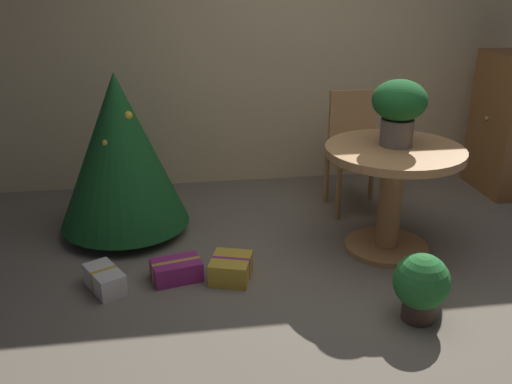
{
  "coord_description": "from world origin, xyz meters",
  "views": [
    {
      "loc": [
        -1.08,
        -3.04,
        1.96
      ],
      "look_at": [
        -0.57,
        0.29,
        0.62
      ],
      "focal_mm": 40.98,
      "sensor_mm": 36.0,
      "label": 1
    }
  ],
  "objects_px": {
    "gift_box_cream": "(105,280)",
    "gift_box_gold": "(231,268)",
    "holiday_tree": "(120,151)",
    "flower_vase": "(399,107)",
    "gift_box_purple": "(177,270)",
    "wooden_cabinet": "(511,124)",
    "wooden_chair_far": "(355,145)",
    "potted_plant": "(421,285)",
    "round_dining_table": "(392,179)"
  },
  "relations": [
    {
      "from": "gift_box_purple",
      "to": "wooden_cabinet",
      "type": "bearing_deg",
      "value": 21.68
    },
    {
      "from": "round_dining_table",
      "to": "wooden_chair_far",
      "type": "height_order",
      "value": "wooden_chair_far"
    },
    {
      "from": "wooden_chair_far",
      "to": "potted_plant",
      "type": "distance_m",
      "value": 1.74
    },
    {
      "from": "gift_box_gold",
      "to": "gift_box_purple",
      "type": "bearing_deg",
      "value": 172.72
    },
    {
      "from": "gift_box_cream",
      "to": "gift_box_gold",
      "type": "distance_m",
      "value": 0.81
    },
    {
      "from": "wooden_chair_far",
      "to": "potted_plant",
      "type": "relative_size",
      "value": 2.36
    },
    {
      "from": "flower_vase",
      "to": "wooden_cabinet",
      "type": "relative_size",
      "value": 0.37
    },
    {
      "from": "gift_box_gold",
      "to": "round_dining_table",
      "type": "bearing_deg",
      "value": 11.89
    },
    {
      "from": "holiday_tree",
      "to": "gift_box_gold",
      "type": "distance_m",
      "value": 1.24
    },
    {
      "from": "wooden_chair_far",
      "to": "gift_box_cream",
      "type": "xyz_separation_m",
      "value": [
        -1.97,
        -1.1,
        -0.47
      ]
    },
    {
      "from": "round_dining_table",
      "to": "potted_plant",
      "type": "distance_m",
      "value": 0.94
    },
    {
      "from": "wooden_chair_far",
      "to": "gift_box_cream",
      "type": "height_order",
      "value": "wooden_chair_far"
    },
    {
      "from": "holiday_tree",
      "to": "gift_box_cream",
      "type": "relative_size",
      "value": 3.45
    },
    {
      "from": "gift_box_gold",
      "to": "gift_box_purple",
      "type": "relative_size",
      "value": 0.98
    },
    {
      "from": "wooden_chair_far",
      "to": "gift_box_gold",
      "type": "distance_m",
      "value": 1.65
    },
    {
      "from": "gift_box_purple",
      "to": "round_dining_table",
      "type": "bearing_deg",
      "value": 7.5
    },
    {
      "from": "flower_vase",
      "to": "wooden_cabinet",
      "type": "xyz_separation_m",
      "value": [
        1.45,
        0.94,
        -0.43
      ]
    },
    {
      "from": "round_dining_table",
      "to": "holiday_tree",
      "type": "xyz_separation_m",
      "value": [
        -1.88,
        0.58,
        0.12
      ]
    },
    {
      "from": "round_dining_table",
      "to": "gift_box_gold",
      "type": "relative_size",
      "value": 2.75
    },
    {
      "from": "gift_box_gold",
      "to": "flower_vase",
      "type": "bearing_deg",
      "value": 13.72
    },
    {
      "from": "holiday_tree",
      "to": "gift_box_gold",
      "type": "bearing_deg",
      "value": -49.22
    },
    {
      "from": "flower_vase",
      "to": "wooden_chair_far",
      "type": "height_order",
      "value": "flower_vase"
    },
    {
      "from": "wooden_chair_far",
      "to": "wooden_cabinet",
      "type": "bearing_deg",
      "value": 5.93
    },
    {
      "from": "wooden_chair_far",
      "to": "gift_box_purple",
      "type": "bearing_deg",
      "value": -145.69
    },
    {
      "from": "round_dining_table",
      "to": "potted_plant",
      "type": "xyz_separation_m",
      "value": [
        -0.14,
        -0.88,
        -0.31
      ]
    },
    {
      "from": "holiday_tree",
      "to": "round_dining_table",
      "type": "bearing_deg",
      "value": -17.26
    },
    {
      "from": "round_dining_table",
      "to": "wooden_cabinet",
      "type": "distance_m",
      "value": 1.77
    },
    {
      "from": "wooden_chair_far",
      "to": "flower_vase",
      "type": "bearing_deg",
      "value": -88.63
    },
    {
      "from": "holiday_tree",
      "to": "potted_plant",
      "type": "height_order",
      "value": "holiday_tree"
    },
    {
      "from": "round_dining_table",
      "to": "gift_box_cream",
      "type": "xyz_separation_m",
      "value": [
        -1.97,
        -0.26,
        -0.47
      ]
    },
    {
      "from": "potted_plant",
      "to": "round_dining_table",
      "type": "bearing_deg",
      "value": 81.15
    },
    {
      "from": "holiday_tree",
      "to": "gift_box_purple",
      "type": "xyz_separation_m",
      "value": [
        0.36,
        -0.78,
        -0.59
      ]
    },
    {
      "from": "potted_plant",
      "to": "gift_box_cream",
      "type": "bearing_deg",
      "value": 161.53
    },
    {
      "from": "gift_box_cream",
      "to": "gift_box_gold",
      "type": "relative_size",
      "value": 1.03
    },
    {
      "from": "wooden_chair_far",
      "to": "gift_box_cream",
      "type": "distance_m",
      "value": 2.3
    },
    {
      "from": "wooden_chair_far",
      "to": "gift_box_gold",
      "type": "bearing_deg",
      "value": -137.11
    },
    {
      "from": "flower_vase",
      "to": "gift_box_purple",
      "type": "distance_m",
      "value": 1.84
    },
    {
      "from": "holiday_tree",
      "to": "wooden_cabinet",
      "type": "xyz_separation_m",
      "value": [
        3.35,
        0.4,
        -0.04
      ]
    },
    {
      "from": "wooden_chair_far",
      "to": "wooden_cabinet",
      "type": "distance_m",
      "value": 1.48
    },
    {
      "from": "gift_box_cream",
      "to": "gift_box_purple",
      "type": "bearing_deg",
      "value": 8.07
    },
    {
      "from": "holiday_tree",
      "to": "wooden_chair_far",
      "type": "bearing_deg",
      "value": 7.65
    },
    {
      "from": "flower_vase",
      "to": "gift_box_purple",
      "type": "relative_size",
      "value": 1.29
    },
    {
      "from": "gift_box_purple",
      "to": "wooden_cabinet",
      "type": "height_order",
      "value": "wooden_cabinet"
    },
    {
      "from": "flower_vase",
      "to": "wooden_cabinet",
      "type": "height_order",
      "value": "wooden_cabinet"
    },
    {
      "from": "wooden_cabinet",
      "to": "potted_plant",
      "type": "xyz_separation_m",
      "value": [
        -1.61,
        -1.86,
        -0.38
      ]
    },
    {
      "from": "flower_vase",
      "to": "potted_plant",
      "type": "height_order",
      "value": "flower_vase"
    },
    {
      "from": "holiday_tree",
      "to": "wooden_cabinet",
      "type": "bearing_deg",
      "value": 6.9
    },
    {
      "from": "gift_box_gold",
      "to": "holiday_tree",
      "type": "bearing_deg",
      "value": 130.78
    },
    {
      "from": "gift_box_cream",
      "to": "holiday_tree",
      "type": "bearing_deg",
      "value": 83.73
    },
    {
      "from": "gift_box_gold",
      "to": "potted_plant",
      "type": "distance_m",
      "value": 1.21
    }
  ]
}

